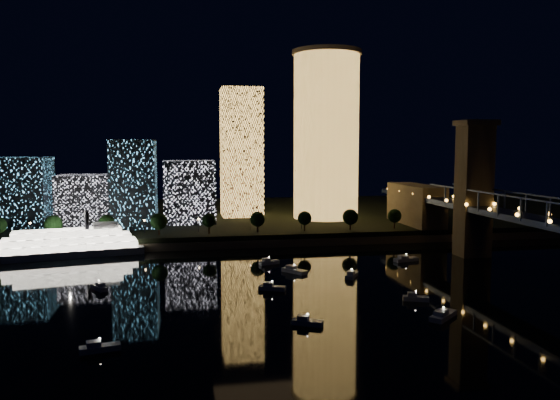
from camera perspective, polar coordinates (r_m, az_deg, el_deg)
The scene contains 11 objects.
ground at distance 145.65m, azimuth 6.52°, elevation -10.54°, with size 520.00×520.00×0.00m, color black.
far_bank at distance 299.08m, azimuth -2.36°, elevation -1.69°, with size 420.00×160.00×5.00m, color black.
seawall at distance 223.09m, azimuth 0.41°, elevation -4.44°, with size 420.00×6.00×3.00m, color #6B5E4C.
tower_cylindrical at distance 271.98m, azimuth 4.85°, elevation 6.77°, with size 34.00×34.00×81.90m.
tower_rectangular at distance 279.95m, azimuth -4.06°, elevation 4.97°, with size 20.36×20.36×64.78m, color #FFB851.
midrise_blocks at distance 258.02m, azimuth -17.53°, elevation 0.94°, with size 96.06×35.17×38.40m.
truss_bridge at distance 175.23m, azimuth 27.03°, elevation -2.94°, with size 13.00×266.00×50.00m.
riverboat at distance 216.40m, azimuth -21.91°, elevation -4.38°, with size 58.23×22.62×17.21m.
motorboats at distance 156.80m, azimuth 3.32°, elevation -9.03°, with size 108.95×77.49×2.78m.
esplanade_trees at distance 223.95m, azimuth -8.55°, elevation -2.14°, with size 166.23×6.90×8.95m.
street_lamps at distance 230.10m, azimuth -8.50°, elevation -2.30°, with size 132.70×0.70×5.65m.
Camera 1 is at (-40.81, -133.85, 40.40)m, focal length 35.00 mm.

